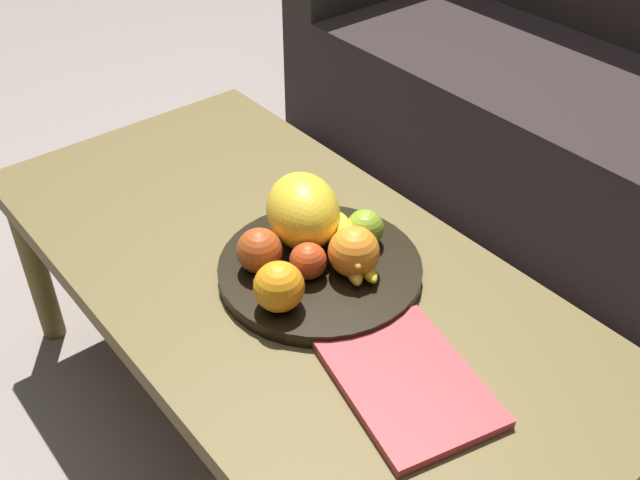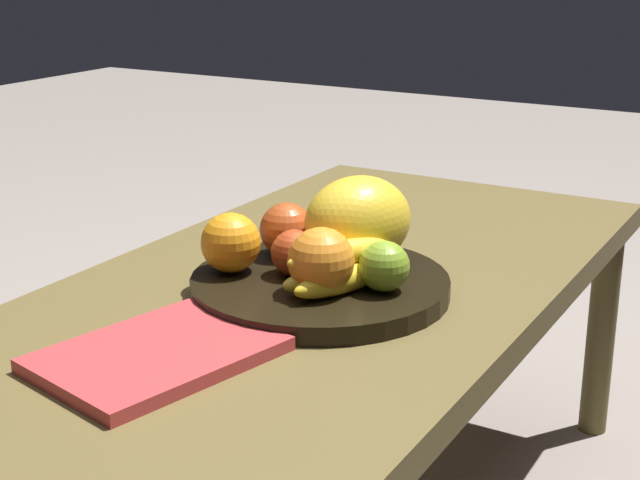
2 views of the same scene
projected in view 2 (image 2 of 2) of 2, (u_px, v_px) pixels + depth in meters
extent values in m
cube|color=brown|center=(318.00, 292.00, 1.30)|extent=(1.21, 0.60, 0.04)
cylinder|color=brown|center=(346.00, 282.00, 1.96)|extent=(0.05, 0.05, 0.39)
cylinder|color=brown|center=(601.00, 332.00, 1.71)|extent=(0.05, 0.05, 0.39)
cylinder|color=black|center=(320.00, 286.00, 1.23)|extent=(0.34, 0.34, 0.03)
ellipsoid|color=yellow|center=(358.00, 221.00, 1.26)|extent=(0.19, 0.17, 0.12)
sphere|color=orange|center=(321.00, 261.00, 1.16)|extent=(0.08, 0.08, 0.08)
sphere|color=orange|center=(231.00, 243.00, 1.24)|extent=(0.08, 0.08, 0.08)
sphere|color=#B3481C|center=(288.00, 229.00, 1.30)|extent=(0.07, 0.07, 0.07)
sphere|color=#B8401A|center=(296.00, 253.00, 1.23)|extent=(0.06, 0.06, 0.06)
sphere|color=#7DA429|center=(384.00, 266.00, 1.17)|extent=(0.06, 0.06, 0.06)
ellipsoid|color=yellow|center=(343.00, 280.00, 1.17)|extent=(0.15, 0.09, 0.03)
ellipsoid|color=yellow|center=(336.00, 276.00, 1.18)|extent=(0.15, 0.10, 0.03)
ellipsoid|color=yellow|center=(339.00, 254.00, 1.18)|extent=(0.15, 0.10, 0.03)
cube|color=#BC393C|center=(157.00, 354.00, 1.04)|extent=(0.28, 0.23, 0.02)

